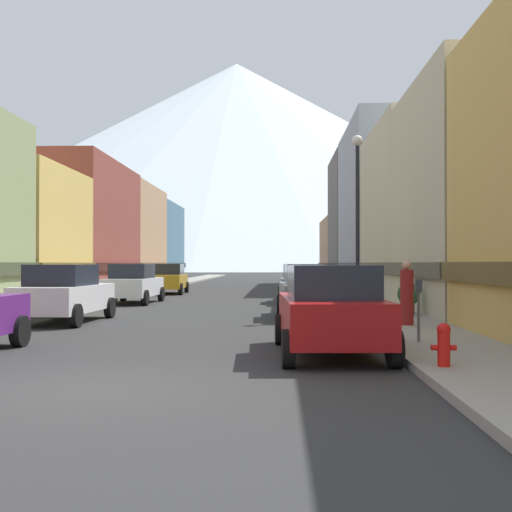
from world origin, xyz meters
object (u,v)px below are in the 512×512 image
(car_left_1, at_px, (64,293))
(car_right_1, at_px, (309,291))
(streetlamp_right, at_px, (357,197))
(pedestrian_0, at_px, (407,295))
(car_left_2, at_px, (133,283))
(car_right_2, at_px, (301,283))
(car_left_3, at_px, (168,279))
(fire_hydrant_near, at_px, (444,343))
(parking_meter_near, at_px, (419,301))
(car_right_0, at_px, (330,310))
(potted_plant_0, at_px, (409,296))

(car_left_1, height_order, car_right_1, same)
(streetlamp_right, bearing_deg, pedestrian_0, -75.76)
(car_left_2, relative_size, car_right_2, 1.01)
(car_left_3, distance_m, pedestrian_0, 23.03)
(car_left_3, xyz_separation_m, fire_hydrant_near, (9.25, -27.81, -0.37))
(streetlamp_right, bearing_deg, parking_meter_near, -86.89)
(car_left_1, bearing_deg, pedestrian_0, -11.09)
(car_right_0, distance_m, parking_meter_near, 2.20)
(car_right_1, xyz_separation_m, streetlamp_right, (1.55, -0.36, 3.09))
(car_right_1, relative_size, parking_meter_near, 3.36)
(car_right_1, xyz_separation_m, pedestrian_0, (2.45, -3.91, 0.05))
(car_right_0, xyz_separation_m, potted_plant_0, (3.20, 8.33, -0.14))
(potted_plant_0, height_order, streetlamp_right, streetlamp_right)
(car_right_2, bearing_deg, potted_plant_0, -69.49)
(parking_meter_near, distance_m, potted_plant_0, 7.44)
(car_left_1, relative_size, pedestrian_0, 2.57)
(pedestrian_0, bearing_deg, fire_hydrant_near, -96.44)
(car_left_2, bearing_deg, parking_meter_near, -57.86)
(car_left_3, relative_size, fire_hydrant_near, 6.34)
(car_left_3, height_order, streetlamp_right, streetlamp_right)
(car_right_0, distance_m, streetlamp_right, 9.05)
(car_left_2, height_order, car_right_2, same)
(car_left_1, distance_m, fire_hydrant_near, 12.95)
(car_left_1, bearing_deg, car_right_0, -41.75)
(fire_hydrant_near, distance_m, parking_meter_near, 3.32)
(car_left_1, xyz_separation_m, parking_meter_near, (9.55, -5.78, 0.11))
(fire_hydrant_near, xyz_separation_m, potted_plant_0, (1.55, 10.60, 0.24))
(fire_hydrant_near, xyz_separation_m, pedestrian_0, (0.80, 7.08, 0.43))
(car_left_3, bearing_deg, car_left_1, -90.00)
(car_right_2, bearing_deg, car_left_3, 131.30)
(fire_hydrant_near, height_order, streetlamp_right, streetlamp_right)
(car_right_0, height_order, fire_hydrant_near, car_right_0)
(car_left_2, xyz_separation_m, pedestrian_0, (10.05, -11.40, 0.05))
(car_right_2, bearing_deg, car_left_2, -174.94)
(car_left_3, height_order, car_right_1, same)
(car_left_3, relative_size, car_right_0, 1.00)
(car_right_0, distance_m, car_right_2, 16.89)
(car_left_3, distance_m, car_right_0, 26.65)
(car_right_1, bearing_deg, car_right_2, 90.02)
(car_left_2, relative_size, fire_hydrant_near, 6.31)
(car_left_2, xyz_separation_m, streetlamp_right, (9.15, -7.85, 3.09))
(car_left_2, distance_m, car_right_0, 17.91)
(car_left_2, xyz_separation_m, parking_meter_near, (9.55, -15.21, 0.11))
(fire_hydrant_near, relative_size, pedestrian_0, 0.41)
(car_left_1, xyz_separation_m, pedestrian_0, (10.05, -1.97, 0.05))
(car_left_1, relative_size, streetlamp_right, 0.76)
(car_left_1, bearing_deg, fire_hydrant_near, -44.38)
(car_left_3, distance_m, car_right_1, 18.45)
(car_right_1, xyz_separation_m, car_right_2, (-0.00, 8.16, 0.00))
(potted_plant_0, distance_m, pedestrian_0, 3.60)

